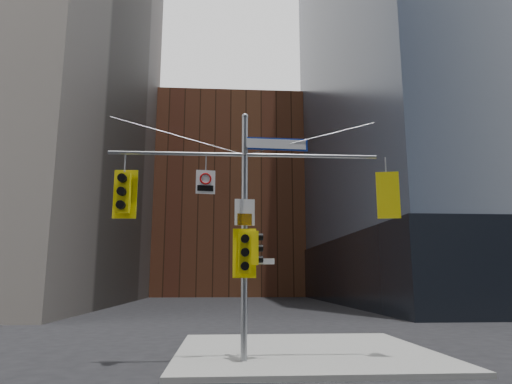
{
  "coord_description": "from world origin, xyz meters",
  "views": [
    {
      "loc": [
        -0.55,
        -11.13,
        2.38
      ],
      "look_at": [
        0.34,
        2.0,
        4.87
      ],
      "focal_mm": 32.0,
      "sensor_mm": 36.0,
      "label": 1
    }
  ],
  "objects": [
    {
      "name": "ground",
      "position": [
        0.0,
        0.0,
        0.0
      ],
      "size": [
        160.0,
        160.0,
        0.0
      ],
      "primitive_type": "plane",
      "color": "black",
      "rests_on": "ground"
    },
    {
      "name": "sidewalk_corner",
      "position": [
        2.0,
        4.0,
        0.07
      ],
      "size": [
        8.0,
        8.0,
        0.15
      ],
      "primitive_type": "cube",
      "color": "gray",
      "rests_on": "ground"
    },
    {
      "name": "brick_midrise",
      "position": [
        0.0,
        58.0,
        14.0
      ],
      "size": [
        26.0,
        20.0,
        28.0
      ],
      "primitive_type": "cube",
      "color": "brown",
      "rests_on": "ground"
    },
    {
      "name": "signal_assembly",
      "position": [
        0.0,
        1.99,
        4.42
      ],
      "size": [
        8.0,
        0.8,
        7.3
      ],
      "color": "gray",
      "rests_on": "ground"
    },
    {
      "name": "traffic_light_west_arm",
      "position": [
        -3.5,
        2.01,
        4.8
      ],
      "size": [
        0.69,
        0.55,
        1.44
      ],
      "rotation": [
        0.0,
        0.0,
        -0.04
      ],
      "color": "yellow",
      "rests_on": "ground"
    },
    {
      "name": "traffic_light_east_arm",
      "position": [
        4.28,
        1.99,
        4.8
      ],
      "size": [
        0.66,
        0.6,
        1.39
      ],
      "rotation": [
        0.0,
        0.0,
        2.92
      ],
      "color": "yellow",
      "rests_on": "ground"
    },
    {
      "name": "traffic_light_pole_side",
      "position": [
        0.32,
        2.0,
        3.23
      ],
      "size": [
        0.38,
        0.32,
        0.96
      ],
      "rotation": [
        0.0,
        0.0,
        1.63
      ],
      "color": "yellow",
      "rests_on": "ground"
    },
    {
      "name": "traffic_light_pole_front",
      "position": [
        0.0,
        1.73,
        3.08
      ],
      "size": [
        0.66,
        0.51,
        1.39
      ],
      "rotation": [
        0.0,
        0.0,
        -0.0
      ],
      "color": "yellow",
      "rests_on": "ground"
    },
    {
      "name": "street_sign_blade",
      "position": [
        0.94,
        2.0,
        6.35
      ],
      "size": [
        1.94,
        0.15,
        0.38
      ],
      "rotation": [
        0.0,
        0.0,
        0.05
      ],
      "color": "#102C98",
      "rests_on": "ground"
    },
    {
      "name": "regulatory_sign_arm",
      "position": [
        -1.15,
        1.97,
        5.17
      ],
      "size": [
        0.56,
        0.12,
        0.7
      ],
      "rotation": [
        0.0,
        0.0,
        0.14
      ],
      "color": "silver",
      "rests_on": "ground"
    },
    {
      "name": "regulatory_sign_pole",
      "position": [
        0.0,
        1.88,
        4.23
      ],
      "size": [
        0.58,
        0.1,
        0.76
      ],
      "rotation": [
        0.0,
        0.0,
        0.12
      ],
      "color": "silver",
      "rests_on": "ground"
    },
    {
      "name": "street_blade_ew",
      "position": [
        0.45,
        2.0,
        2.85
      ],
      "size": [
        0.84,
        0.05,
        0.17
      ],
      "rotation": [
        0.0,
        0.0,
        0.02
      ],
      "color": "silver",
      "rests_on": "ground"
    },
    {
      "name": "street_blade_ns",
      "position": [
        0.0,
        2.45,
        2.7
      ],
      "size": [
        0.1,
        0.78,
        0.16
      ],
      "rotation": [
        0.0,
        0.0,
        -0.09
      ],
      "color": "#145926",
      "rests_on": "ground"
    }
  ]
}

